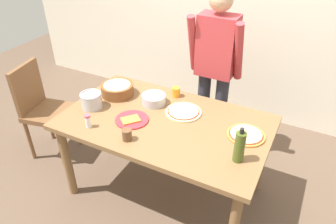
% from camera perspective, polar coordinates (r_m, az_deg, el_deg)
% --- Properties ---
extents(ground, '(8.00, 8.00, 0.00)m').
position_cam_1_polar(ground, '(2.96, -0.45, -13.69)').
color(ground, brown).
extents(wall_back, '(5.60, 0.10, 2.60)m').
position_cam_1_polar(wall_back, '(3.62, 11.93, 18.82)').
color(wall_back, silver).
rests_on(wall_back, ground).
extents(dining_table, '(1.60, 0.96, 0.76)m').
position_cam_1_polar(dining_table, '(2.51, -0.52, -3.24)').
color(dining_table, brown).
rests_on(dining_table, ground).
extents(person_cook, '(0.49, 0.25, 1.62)m').
position_cam_1_polar(person_cook, '(2.94, 8.48, 8.28)').
color(person_cook, '#2D2D38').
rests_on(person_cook, ground).
extents(chair_wooden_left, '(0.47, 0.47, 0.95)m').
position_cam_1_polar(chair_wooden_left, '(3.29, -21.76, 1.05)').
color(chair_wooden_left, brown).
rests_on(chair_wooden_left, ground).
extents(pizza_raw_on_board, '(0.29, 0.29, 0.02)m').
position_cam_1_polar(pizza_raw_on_board, '(2.55, 2.80, 0.05)').
color(pizza_raw_on_board, beige).
rests_on(pizza_raw_on_board, dining_table).
extents(pizza_cooked_on_tray, '(0.28, 0.28, 0.02)m').
position_cam_1_polar(pizza_cooked_on_tray, '(2.37, 13.85, -3.98)').
color(pizza_cooked_on_tray, '#C67A33').
rests_on(pizza_cooked_on_tray, dining_table).
extents(plate_with_slice, '(0.26, 0.26, 0.02)m').
position_cam_1_polar(plate_with_slice, '(2.47, -6.53, -1.38)').
color(plate_with_slice, red).
rests_on(plate_with_slice, dining_table).
extents(popcorn_bowl, '(0.28, 0.28, 0.11)m').
position_cam_1_polar(popcorn_bowl, '(2.80, -9.10, 4.20)').
color(popcorn_bowl, brown).
rests_on(popcorn_bowl, dining_table).
extents(mixing_bowl_steel, '(0.20, 0.20, 0.08)m').
position_cam_1_polar(mixing_bowl_steel, '(2.65, -2.56, 2.30)').
color(mixing_bowl_steel, '#B7B7BC').
rests_on(mixing_bowl_steel, dining_table).
extents(olive_oil_bottle, '(0.07, 0.07, 0.26)m').
position_cam_1_polar(olive_oil_bottle, '(2.08, 12.73, -6.08)').
color(olive_oil_bottle, '#47561E').
rests_on(olive_oil_bottle, dining_table).
extents(steel_pot, '(0.17, 0.17, 0.13)m').
position_cam_1_polar(steel_pot, '(2.66, -13.63, 2.06)').
color(steel_pot, '#B7B7BC').
rests_on(steel_pot, dining_table).
extents(cup_orange, '(0.07, 0.07, 0.08)m').
position_cam_1_polar(cup_orange, '(2.75, 1.46, 3.62)').
color(cup_orange, orange).
rests_on(cup_orange, dining_table).
extents(cup_small_brown, '(0.07, 0.07, 0.08)m').
position_cam_1_polar(cup_small_brown, '(2.26, -7.39, -4.08)').
color(cup_small_brown, brown).
rests_on(cup_small_brown, dining_table).
extents(salt_shaker, '(0.04, 0.04, 0.11)m').
position_cam_1_polar(salt_shaker, '(2.44, -14.19, -1.59)').
color(salt_shaker, white).
rests_on(salt_shaker, dining_table).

